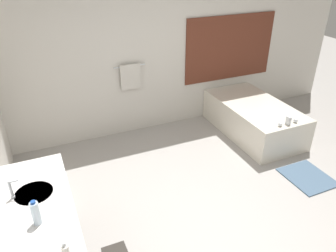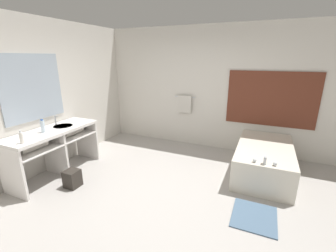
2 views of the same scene
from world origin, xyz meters
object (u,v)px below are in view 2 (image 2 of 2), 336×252
bathtub (264,158)px  waste_bin (72,179)px  soap_dispenser (21,138)px  water_bottle_1 (43,126)px

bathtub → waste_bin: bearing=-148.4°
soap_dispenser → bathtub: bearing=33.6°
water_bottle_1 → soap_dispenser: bearing=-71.6°
waste_bin → water_bottle_1: bearing=174.5°
water_bottle_1 → soap_dispenser: (0.16, -0.47, -0.02)m
bathtub → soap_dispenser: bearing=-146.4°
soap_dispenser → waste_bin: size_ratio=0.68×
water_bottle_1 → waste_bin: bearing=-5.5°
bathtub → soap_dispenser: (-3.24, -2.16, 0.64)m
bathtub → soap_dispenser: 3.95m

